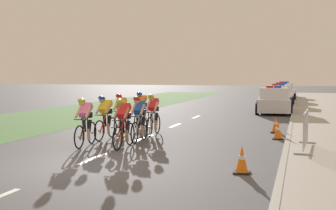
{
  "coord_description": "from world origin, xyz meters",
  "views": [
    {
      "loc": [
        5.27,
        -9.26,
        2.25
      ],
      "look_at": [
        0.5,
        6.34,
        1.1
      ],
      "focal_mm": 46.41,
      "sensor_mm": 36.0,
      "label": 1
    }
  ],
  "objects": [
    {
      "name": "cyclist_third",
      "position": [
        -1.15,
        4.36,
        0.79
      ],
      "size": [
        0.42,
        1.72,
        1.56
      ],
      "color": "black",
      "rests_on": "ground"
    },
    {
      "name": "police_car_second",
      "position": [
        3.77,
        22.63,
        0.68
      ],
      "size": [
        2.17,
        4.49,
        1.59
      ],
      "color": "white",
      "rests_on": "ground"
    },
    {
      "name": "crowd_barrier_front",
      "position": [
        5.44,
        3.74,
        0.65
      ],
      "size": [
        0.63,
        2.32,
        1.07
      ],
      "color": "#B7BABF",
      "rests_on": "sidewalk_slab"
    },
    {
      "name": "kerb_edge",
      "position": [
        4.9,
        14.0,
        0.07
      ],
      "size": [
        0.16,
        60.0,
        0.13
      ],
      "primitive_type": "cube",
      "color": "#9E9E99",
      "rests_on": "ground"
    },
    {
      "name": "lane_markings_centre",
      "position": [
        0.0,
        5.1,
        0.0
      ],
      "size": [
        0.14,
        17.6,
        0.01
      ],
      "color": "white",
      "rests_on": "ground"
    },
    {
      "name": "grass_verge",
      "position": [
        -7.41,
        14.0,
        0.0
      ],
      "size": [
        7.0,
        60.0,
        0.01
      ],
      "primitive_type": "cube",
      "color": "#4C7F42",
      "rests_on": "ground"
    },
    {
      "name": "ground_plane",
      "position": [
        0.0,
        0.0,
        0.0
      ],
      "size": [
        160.0,
        160.0,
        0.0
      ],
      "primitive_type": "plane",
      "color": "#4C4C51"
    },
    {
      "name": "cyclist_second",
      "position": [
        0.12,
        2.94,
        0.79
      ],
      "size": [
        0.42,
        1.72,
        1.56
      ],
      "color": "black",
      "rests_on": "ground"
    },
    {
      "name": "police_car_furthest",
      "position": [
        3.77,
        33.35,
        0.68
      ],
      "size": [
        2.1,
        4.45,
        1.59
      ],
      "color": "silver",
      "rests_on": "ground"
    },
    {
      "name": "traffic_cone_near",
      "position": [
        4.55,
        6.18,
        0.31
      ],
      "size": [
        0.36,
        0.36,
        0.64
      ],
      "color": "black",
      "rests_on": "ground"
    },
    {
      "name": "cyclist_fifth",
      "position": [
        -1.25,
        5.97,
        0.79
      ],
      "size": [
        0.44,
        1.72,
        1.56
      ],
      "color": "black",
      "rests_on": "ground"
    },
    {
      "name": "police_car_nearest",
      "position": [
        3.78,
        16.72,
        0.68
      ],
      "size": [
        2.23,
        4.51,
        1.59
      ],
      "color": "silver",
      "rests_on": "ground"
    },
    {
      "name": "cyclist_sixth",
      "position": [
        0.08,
        5.83,
        0.79
      ],
      "size": [
        0.42,
        1.72,
        1.56
      ],
      "color": "black",
      "rests_on": "ground"
    },
    {
      "name": "traffic_cone_far",
      "position": [
        4.38,
        7.87,
        0.31
      ],
      "size": [
        0.36,
        0.36,
        0.64
      ],
      "color": "black",
      "rests_on": "ground"
    },
    {
      "name": "cyclist_seventh",
      "position": [
        -1.11,
        7.82,
        0.79
      ],
      "size": [
        0.42,
        1.72,
        1.56
      ],
      "color": "black",
      "rests_on": "ground"
    },
    {
      "name": "cyclist_fourth",
      "position": [
        0.14,
        4.25,
        0.79
      ],
      "size": [
        0.42,
        1.72,
        1.56
      ],
      "color": "black",
      "rests_on": "ground"
    },
    {
      "name": "traffic_cone_mid",
      "position": [
        4.03,
        0.54,
        0.31
      ],
      "size": [
        0.36,
        0.36,
        0.64
      ],
      "color": "black",
      "rests_on": "ground"
    },
    {
      "name": "police_car_third",
      "position": [
        3.77,
        27.77,
        0.68
      ],
      "size": [
        2.31,
        4.54,
        1.59
      ],
      "color": "white",
      "rests_on": "ground"
    },
    {
      "name": "cyclist_lead",
      "position": [
        -1.13,
        2.85,
        0.79
      ],
      "size": [
        0.44,
        1.72,
        1.56
      ],
      "color": "black",
      "rests_on": "ground"
    }
  ]
}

